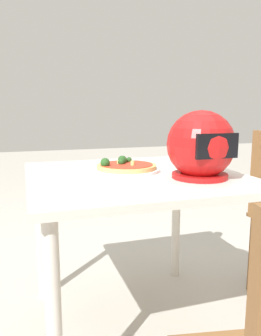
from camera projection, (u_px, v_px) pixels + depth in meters
ground_plane at (134, 325)px, 1.58m from camera, size 14.00×14.00×0.00m
dining_table at (135, 195)px, 1.47m from camera, size 0.91×0.90×0.73m
pizza_plate at (127, 170)px, 1.51m from camera, size 0.30×0.30×0.01m
pizza at (125, 166)px, 1.51m from camera, size 0.27×0.27×0.05m
motorcycle_helmet at (201, 146)px, 1.34m from camera, size 0.27×0.27×0.27m
drinking_glass at (186, 148)px, 1.83m from camera, size 0.07×0.07×0.13m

